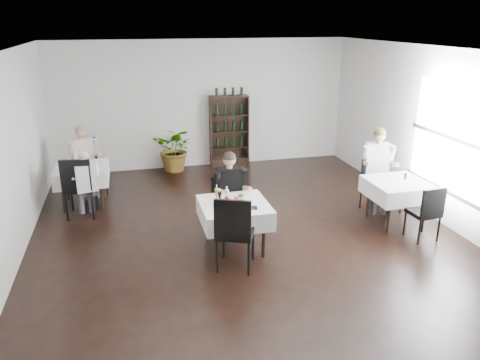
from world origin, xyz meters
name	(u,v)px	position (x,y,z in m)	size (l,w,h in m)	color
room_shell	(254,156)	(0.00, 0.00, 1.50)	(9.00, 9.00, 9.00)	black
window_right	(455,142)	(3.48, 0.00, 1.50)	(0.06, 2.30, 1.85)	white
wine_shelf	(229,132)	(0.60, 4.31, 0.85)	(0.90, 0.28, 1.75)	black
main_table	(234,212)	(-0.30, 0.00, 0.62)	(1.03, 1.03, 0.77)	black
left_table	(82,174)	(-2.70, 2.50, 0.62)	(0.98, 0.98, 0.77)	black
right_table	(397,189)	(2.70, 0.30, 0.62)	(0.98, 0.98, 0.77)	black
potted_tree	(176,149)	(-0.72, 4.20, 0.54)	(0.96, 0.84, 1.07)	#266121
main_chair_far	(224,199)	(-0.28, 0.84, 0.51)	(0.41, 0.42, 0.89)	black
main_chair_near	(234,229)	(-0.45, -0.62, 0.65)	(0.68, 0.69, 1.14)	black
left_chair_far	(88,163)	(-2.63, 3.15, 0.65)	(0.68, 0.69, 1.13)	black
left_chair_near	(79,184)	(-2.72, 1.86, 0.65)	(0.58, 0.58, 1.14)	black
right_chair_far	(374,183)	(2.59, 0.90, 0.55)	(0.50, 0.50, 0.97)	black
right_chair_near	(427,210)	(2.78, -0.46, 0.54)	(0.46, 0.46, 0.94)	black
diner_main	(231,188)	(-0.24, 0.52, 0.83)	(0.55, 0.55, 1.43)	#3B3B42
diner_left_far	(84,155)	(-2.67, 3.06, 0.84)	(0.61, 0.65, 1.45)	#3B3B42
diner_left_near	(85,179)	(-2.59, 1.83, 0.74)	(0.53, 0.56, 1.28)	#3B3B42
diner_right_far	(378,163)	(2.68, 0.97, 0.90)	(0.65, 0.69, 1.56)	#3B3B42
plate_far	(239,198)	(-0.18, 0.16, 0.79)	(0.29, 0.29, 0.07)	white
plate_near	(237,207)	(-0.29, -0.18, 0.79)	(0.26, 0.26, 0.07)	white
pilsner_dark	(220,198)	(-0.53, -0.02, 0.88)	(0.06, 0.06, 0.28)	black
pilsner_lager	(217,196)	(-0.56, 0.06, 0.89)	(0.07, 0.07, 0.30)	gold
coke_bottle	(227,197)	(-0.41, 0.03, 0.88)	(0.07, 0.07, 0.27)	silver
napkin_cutlery	(251,208)	(-0.10, -0.24, 0.78)	(0.20, 0.20, 0.02)	black
pepper_mill	(405,176)	(2.88, 0.37, 0.83)	(0.04, 0.04, 0.11)	black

